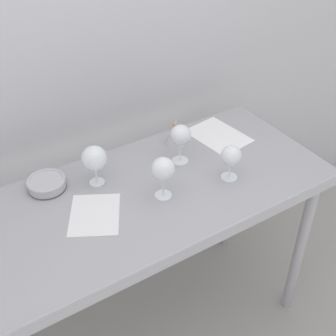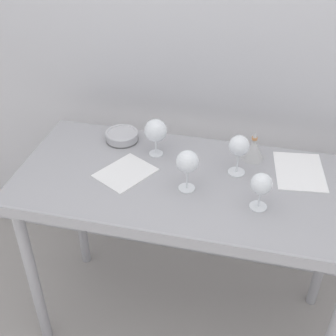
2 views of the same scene
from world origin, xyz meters
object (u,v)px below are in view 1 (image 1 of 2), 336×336
(tasting_sheet_upper, at_px, (218,136))
(wine_glass_near_right, at_px, (231,157))
(wine_glass_far_left, at_px, (94,159))
(tasting_bowl, at_px, (47,183))
(decanter_funnel, at_px, (175,134))
(wine_glass_near_center, at_px, (163,170))
(tasting_sheet_lower, at_px, (95,214))
(wine_glass_far_right, at_px, (181,136))

(tasting_sheet_upper, bearing_deg, wine_glass_near_right, -126.53)
(wine_glass_far_left, relative_size, tasting_bowl, 1.12)
(tasting_bowl, xyz_separation_m, decanter_funnel, (0.59, -0.00, 0.02))
(wine_glass_near_center, height_order, tasting_bowl, wine_glass_near_center)
(tasting_sheet_upper, xyz_separation_m, tasting_sheet_lower, (-0.70, -0.18, 0.00))
(tasting_sheet_upper, height_order, tasting_bowl, tasting_bowl)
(wine_glass_far_right, height_order, decanter_funnel, wine_glass_far_right)
(wine_glass_near_center, height_order, tasting_sheet_lower, wine_glass_near_center)
(tasting_sheet_lower, distance_m, decanter_funnel, 0.55)
(wine_glass_near_center, relative_size, wine_glass_far_left, 1.03)
(tasting_sheet_upper, relative_size, tasting_sheet_lower, 1.21)
(wine_glass_far_right, bearing_deg, tasting_sheet_lower, -166.11)
(wine_glass_near_right, bearing_deg, tasting_sheet_lower, 170.82)
(wine_glass_near_right, height_order, tasting_sheet_lower, wine_glass_near_right)
(wine_glass_far_right, xyz_separation_m, tasting_bowl, (-0.53, 0.13, -0.10))
(wine_glass_far_right, xyz_separation_m, tasting_sheet_lower, (-0.44, -0.11, -0.12))
(wine_glass_near_right, xyz_separation_m, tasting_bowl, (-0.64, 0.32, -0.08))
(tasting_sheet_upper, height_order, decanter_funnel, decanter_funnel)
(tasting_sheet_lower, xyz_separation_m, decanter_funnel, (0.50, 0.23, 0.05))
(wine_glass_far_left, relative_size, decanter_funnel, 1.22)
(wine_glass_far_left, relative_size, tasting_sheet_upper, 0.63)
(wine_glass_near_center, relative_size, decanter_funnel, 1.26)
(wine_glass_near_center, xyz_separation_m, wine_glass_far_right, (0.18, 0.15, 0.00))
(wine_glass_near_center, bearing_deg, tasting_sheet_upper, 27.06)
(wine_glass_near_right, bearing_deg, wine_glass_far_left, 151.23)
(tasting_sheet_lower, bearing_deg, wine_glass_far_left, 91.00)
(tasting_sheet_upper, bearing_deg, wine_glass_far_right, -172.25)
(wine_glass_near_center, xyz_separation_m, tasting_sheet_upper, (0.43, 0.22, -0.12))
(wine_glass_far_right, relative_size, decanter_funnel, 1.26)
(wine_glass_far_right, relative_size, tasting_sheet_upper, 0.65)
(wine_glass_far_right, distance_m, decanter_funnel, 0.15)
(wine_glass_near_right, xyz_separation_m, tasting_sheet_lower, (-0.55, 0.09, -0.10))
(wine_glass_near_center, height_order, decanter_funnel, wine_glass_near_center)
(wine_glass_near_center, distance_m, tasting_sheet_upper, 0.50)
(wine_glass_far_left, xyz_separation_m, tasting_bowl, (-0.18, 0.07, -0.09))
(wine_glass_far_right, height_order, tasting_bowl, wine_glass_far_right)
(tasting_sheet_upper, relative_size, decanter_funnel, 1.95)
(wine_glass_far_right, relative_size, wine_glass_far_left, 1.04)
(wine_glass_far_right, bearing_deg, wine_glass_far_left, 171.26)
(wine_glass_near_right, bearing_deg, tasting_sheet_upper, 60.71)
(wine_glass_near_right, relative_size, tasting_sheet_upper, 0.56)
(tasting_bowl, bearing_deg, wine_glass_near_right, -26.92)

